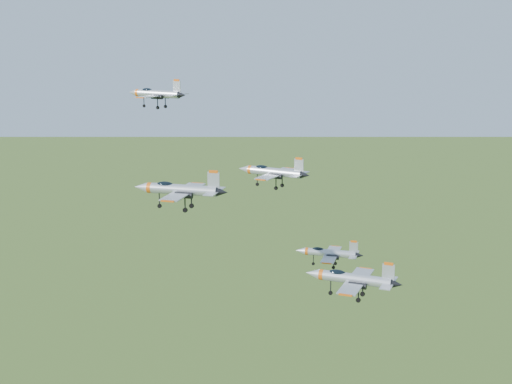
% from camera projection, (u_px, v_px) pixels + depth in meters
% --- Properties ---
extents(jet_lead, '(12.19, 10.17, 3.26)m').
position_uv_depth(jet_lead, '(156.00, 93.00, 122.07)').
color(jet_lead, '#A7ABB3').
extents(jet_left_high, '(12.32, 10.24, 3.29)m').
position_uv_depth(jet_left_high, '(272.00, 172.00, 110.52)').
color(jet_left_high, '#A7ABB3').
extents(jet_right_high, '(13.16, 10.94, 3.52)m').
position_uv_depth(jet_right_high, '(179.00, 189.00, 93.30)').
color(jet_right_high, '#A7ABB3').
extents(jet_left_low, '(10.66, 8.87, 2.85)m').
position_uv_depth(jet_left_low, '(328.00, 253.00, 109.74)').
color(jet_left_low, '#A7ABB3').
extents(jet_right_low, '(12.42, 10.19, 3.33)m').
position_uv_depth(jet_right_low, '(352.00, 278.00, 88.81)').
color(jet_right_low, '#A7ABB3').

